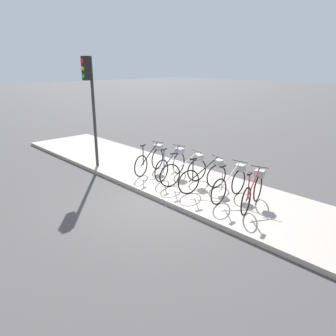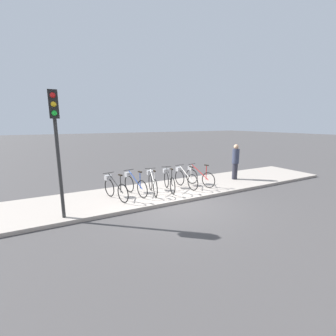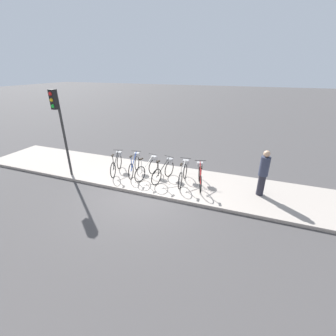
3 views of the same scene
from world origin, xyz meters
name	(u,v)px [view 3 (image 3 of 3)]	position (x,y,z in m)	size (l,w,h in m)	color
ground_plane	(143,195)	(0.00, 0.00, 0.00)	(120.00, 120.00, 0.00)	#423F3F
sidewalk	(158,178)	(0.00, 1.45, 0.06)	(17.88, 2.89, 0.12)	#9E9389
parked_bicycle_0	(117,163)	(-1.97, 1.30, 0.57)	(0.59, 1.61, 1.02)	black
parked_bicycle_1	(135,164)	(-1.14, 1.47, 0.57)	(0.52, 1.63, 1.02)	black
parked_bicycle_2	(148,168)	(-0.40, 1.35, 0.57)	(0.52, 1.63, 1.02)	black
parked_bicycle_3	(164,170)	(0.36, 1.34, 0.57)	(0.53, 1.63, 1.02)	black
parked_bicycle_4	(183,173)	(1.19, 1.40, 0.57)	(0.46, 1.66, 1.02)	black
parked_bicycle_5	(200,175)	(1.90, 1.37, 0.57)	(0.60, 1.61, 1.02)	black
pedestrian	(263,172)	(4.22, 1.45, 1.06)	(0.34, 0.34, 1.77)	#23232D
traffic_light	(58,116)	(-3.79, 0.24, 2.76)	(0.24, 0.40, 3.68)	#2D2D2D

